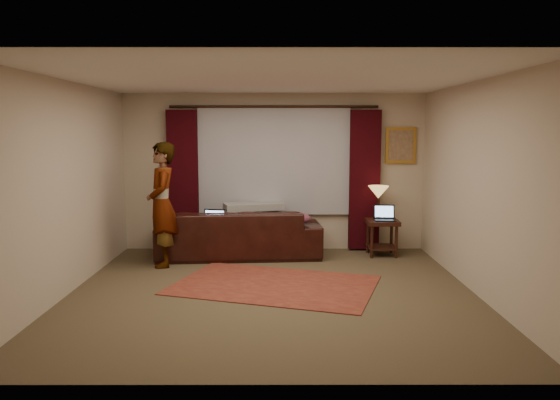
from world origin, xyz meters
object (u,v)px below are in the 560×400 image
object	(u,v)px
tiffany_lamp	(378,202)
laptop_table	(385,213)
sofa	(239,224)
person	(162,205)
end_table	(382,238)
laptop_sofa	(212,219)

from	to	relation	value
tiffany_lamp	laptop_table	size ratio (longest dim) A/B	1.49
sofa	tiffany_lamp	xyz separation A→B (m)	(2.23, 0.14, 0.33)
sofa	person	bearing A→B (deg)	25.21
end_table	person	bearing A→B (deg)	-168.87
tiffany_lamp	laptop_table	bearing A→B (deg)	-61.81
end_table	tiffany_lamp	world-z (taller)	tiffany_lamp
sofa	end_table	bearing A→B (deg)	177.10
laptop_sofa	laptop_table	distance (m)	2.73
tiffany_lamp	person	distance (m)	3.40
laptop_sofa	person	size ratio (longest dim) A/B	0.20
sofa	person	xyz separation A→B (m)	(-1.08, -0.61, 0.40)
sofa	end_table	world-z (taller)	sofa
sofa	laptop_sofa	xyz separation A→B (m)	(-0.40, -0.24, 0.12)
end_table	laptop_sofa	bearing A→B (deg)	-173.86
tiffany_lamp	person	size ratio (longest dim) A/B	0.29
sofa	end_table	size ratio (longest dim) A/B	4.44
end_table	laptop_table	distance (m)	0.42
sofa	laptop_table	size ratio (longest dim) A/B	7.13
sofa	laptop_table	xyz separation A→B (m)	(2.31, -0.02, 0.18)
laptop_sofa	end_table	bearing A→B (deg)	17.91
laptop_sofa	tiffany_lamp	size ratio (longest dim) A/B	0.70
laptop_sofa	tiffany_lamp	world-z (taller)	tiffany_lamp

